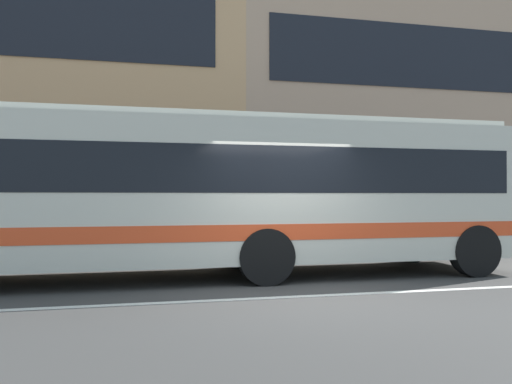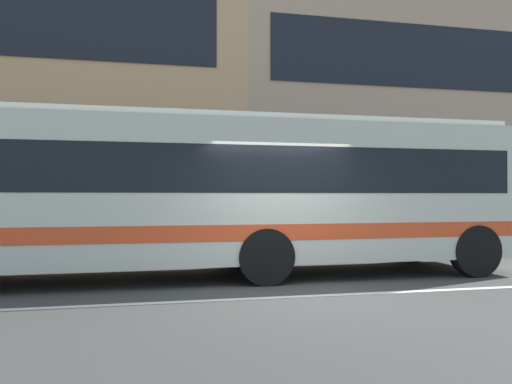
# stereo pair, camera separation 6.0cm
# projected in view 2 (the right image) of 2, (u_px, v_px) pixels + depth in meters

# --- Properties ---
(ground_plane) EXTENTS (160.00, 160.00, 0.00)m
(ground_plane) POSITION_uv_depth(u_px,v_px,m) (302.00, 297.00, 8.27)
(ground_plane) COLOR #3B3A38
(lane_centre_line) EXTENTS (60.00, 0.16, 0.01)m
(lane_centre_line) POSITION_uv_depth(u_px,v_px,m) (302.00, 296.00, 8.27)
(lane_centre_line) COLOR silver
(lane_centre_line) RESTS_ON ground_plane
(apartment_block_right) EXTENTS (19.60, 10.67, 11.24)m
(apartment_block_right) POSITION_uv_depth(u_px,v_px,m) (428.00, 109.00, 24.80)
(apartment_block_right) COLOR tan
(apartment_block_right) RESTS_ON ground_plane
(transit_bus) EXTENTS (11.93, 2.72, 3.06)m
(transit_bus) POSITION_uv_depth(u_px,v_px,m) (213.00, 189.00, 10.29)
(transit_bus) COLOR beige
(transit_bus) RESTS_ON ground_plane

